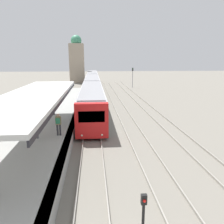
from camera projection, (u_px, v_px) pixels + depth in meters
platform_canopy at (35, 96)px, 14.89m from camera, size 4.00×17.08×3.23m
person_on_platform at (58, 123)px, 15.97m from camera, size 0.40×0.40×1.66m
train_near at (92, 84)px, 41.75m from camera, size 2.66×51.13×3.21m
signal_post_near at (143, 215)px, 7.45m from camera, size 0.20×0.21×2.00m
signal_mast_far at (133, 75)px, 50.51m from camera, size 0.28×0.29×4.53m
distant_domed_building at (77, 60)px, 61.46m from camera, size 4.00×4.00×12.97m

